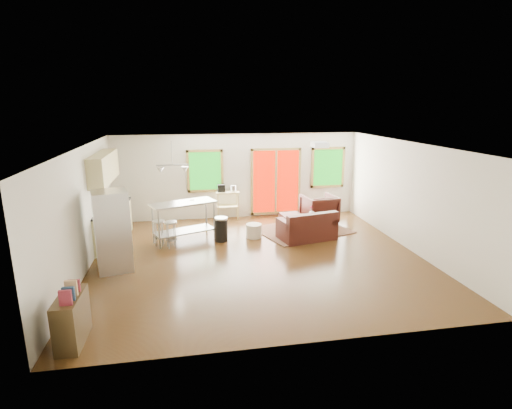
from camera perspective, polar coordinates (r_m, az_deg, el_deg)
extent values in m
cube|color=#331F0D|center=(9.39, 0.32, -7.62)|extent=(7.50, 7.00, 0.02)
cube|color=silver|center=(8.76, 0.35, 8.49)|extent=(7.50, 7.00, 0.02)
cube|color=beige|center=(12.38, -2.62, 4.06)|extent=(7.50, 0.02, 2.60)
cube|color=beige|center=(9.11, -23.61, -0.88)|extent=(0.02, 7.00, 2.60)
cube|color=beige|center=(10.34, 21.30, 1.04)|extent=(0.02, 7.00, 2.60)
cube|color=beige|center=(5.74, 6.78, -8.31)|extent=(7.50, 0.02, 2.60)
cube|color=#0D530D|center=(12.21, -7.27, 4.77)|extent=(0.94, 0.02, 1.14)
cube|color=olive|center=(12.12, -7.37, 7.61)|extent=(1.10, 0.05, 0.08)
cube|color=olive|center=(12.32, -7.19, 1.97)|extent=(1.10, 0.05, 0.08)
cube|color=olive|center=(12.19, -9.67, 4.67)|extent=(0.08, 0.05, 1.30)
cube|color=olive|center=(12.24, -4.88, 4.86)|extent=(0.08, 0.05, 1.30)
cube|color=#AB0F00|center=(12.58, 2.85, 3.30)|extent=(1.44, 0.02, 1.94)
cube|color=olive|center=(12.43, 2.91, 7.87)|extent=(1.60, 0.05, 0.08)
cube|color=olive|center=(12.81, 2.80, -1.14)|extent=(1.60, 0.05, 0.08)
cube|color=olive|center=(12.43, -0.57, 3.18)|extent=(0.08, 0.05, 2.10)
cube|color=olive|center=(12.77, 6.19, 3.40)|extent=(0.08, 0.05, 2.10)
cube|color=olive|center=(12.58, 2.85, 3.30)|extent=(0.08, 0.05, 1.94)
cube|color=#0D530D|center=(12.99, 10.23, 5.23)|extent=(0.94, 0.02, 1.14)
cube|color=olive|center=(12.91, 10.35, 7.90)|extent=(1.10, 0.05, 0.08)
cube|color=olive|center=(13.10, 10.12, 2.60)|extent=(1.10, 0.05, 0.08)
cube|color=olive|center=(12.83, 8.09, 5.20)|extent=(0.08, 0.05, 1.30)
cube|color=olive|center=(13.18, 12.32, 5.26)|extent=(0.08, 0.05, 1.30)
cube|color=#485635|center=(11.37, 6.62, -3.64)|extent=(2.86, 2.51, 0.02)
cube|color=black|center=(10.66, 7.22, -3.83)|extent=(1.58, 1.10, 0.40)
cube|color=black|center=(10.29, 8.14, -2.29)|extent=(1.44, 0.49, 0.36)
cube|color=black|center=(10.29, 4.25, -2.79)|extent=(0.36, 0.84, 0.15)
cube|color=black|center=(10.89, 10.12, -2.02)|extent=(0.36, 0.84, 0.15)
cube|color=black|center=(10.47, 5.63, -2.63)|extent=(0.69, 0.64, 0.11)
cube|color=black|center=(10.78, 8.60, -2.24)|extent=(0.69, 0.64, 0.11)
cube|color=#332613|center=(11.39, 8.16, -1.71)|extent=(1.06, 0.70, 0.04)
cube|color=#332613|center=(11.09, 6.58, -3.19)|extent=(0.07, 0.07, 0.36)
cube|color=#332613|center=(11.43, 10.52, -2.81)|extent=(0.07, 0.07, 0.36)
cube|color=#332613|center=(11.48, 5.74, -2.55)|extent=(0.07, 0.07, 0.36)
cube|color=#332613|center=(11.81, 9.57, -2.20)|extent=(0.07, 0.07, 0.36)
imported|color=black|center=(12.03, 9.00, -0.44)|extent=(1.02, 0.97, 0.95)
cube|color=black|center=(11.61, 5.05, -2.30)|extent=(0.63, 0.63, 0.39)
cylinder|color=beige|center=(10.68, -0.31, -3.77)|extent=(0.43, 0.43, 0.37)
imported|color=silver|center=(11.45, 7.99, -1.10)|extent=(0.21, 0.22, 0.17)
sphere|color=#C52249|center=(11.44, 8.15, -0.43)|extent=(0.08, 0.08, 0.06)
sphere|color=#C52249|center=(11.40, 7.87, -0.38)|extent=(0.08, 0.08, 0.06)
sphere|color=#C52249|center=(11.45, 8.02, -0.23)|extent=(0.08, 0.08, 0.06)
imported|color=maroon|center=(11.14, 8.79, -1.22)|extent=(0.22, 0.04, 0.29)
cube|color=tan|center=(10.87, -19.60, -2.83)|extent=(0.60, 2.20, 0.90)
cube|color=black|center=(10.75, -19.81, -0.43)|extent=(0.64, 2.24, 0.04)
cube|color=tan|center=(10.57, -20.92, 4.95)|extent=(0.36, 2.20, 0.70)
cylinder|color=#B7BABC|center=(10.25, -20.30, -0.54)|extent=(0.12, 0.12, 0.18)
cube|color=black|center=(11.11, -19.53, 0.68)|extent=(0.22, 0.18, 0.20)
cube|color=#B7BABC|center=(8.99, -19.84, -3.59)|extent=(0.84, 0.83, 1.73)
cube|color=gray|center=(9.01, -17.71, -3.36)|extent=(0.18, 0.62, 1.70)
cylinder|color=gray|center=(8.77, -17.48, -2.83)|extent=(0.03, 0.03, 1.16)
cylinder|color=gray|center=(9.18, -17.83, -2.11)|extent=(0.03, 0.03, 1.16)
cube|color=#B7BABC|center=(10.35, -10.36, 0.19)|extent=(1.76, 1.20, 0.04)
cube|color=gray|center=(10.55, -10.18, -3.73)|extent=(1.63, 1.08, 0.03)
cylinder|color=gray|center=(10.03, -13.66, -3.53)|extent=(0.06, 0.06, 0.99)
cylinder|color=gray|center=(10.54, -5.98, -2.32)|extent=(0.06, 0.06, 0.99)
cylinder|color=gray|center=(10.49, -14.52, -2.80)|extent=(0.06, 0.06, 0.99)
cylinder|color=gray|center=(10.98, -7.11, -1.67)|extent=(0.06, 0.06, 0.99)
imported|color=silver|center=(10.54, -9.11, 0.46)|extent=(0.13, 0.11, 0.12)
cylinder|color=#B7BABC|center=(10.25, -13.78, -2.37)|extent=(0.33, 0.33, 0.04)
cylinder|color=gray|center=(10.42, -13.16, -3.93)|extent=(0.02, 0.02, 0.61)
cylinder|color=gray|center=(10.44, -14.06, -3.94)|extent=(0.02, 0.02, 0.61)
cylinder|color=gray|center=(10.28, -14.20, -4.23)|extent=(0.02, 0.02, 0.61)
cylinder|color=gray|center=(10.26, -13.28, -4.22)|extent=(0.02, 0.02, 0.61)
cylinder|color=gray|center=(10.38, -13.64, -4.65)|extent=(0.30, 0.30, 0.01)
cylinder|color=#B7BABC|center=(10.04, -12.11, -2.50)|extent=(0.38, 0.38, 0.04)
cylinder|color=gray|center=(10.24, -11.64, -4.11)|extent=(0.03, 0.03, 0.63)
cylinder|color=gray|center=(10.21, -12.58, -4.22)|extent=(0.03, 0.03, 0.63)
cylinder|color=gray|center=(10.05, -12.40, -4.50)|extent=(0.03, 0.03, 0.63)
cylinder|color=gray|center=(10.08, -11.44, -4.40)|extent=(0.03, 0.03, 0.63)
cylinder|color=gray|center=(10.18, -11.98, -4.90)|extent=(0.34, 0.34, 0.01)
cylinder|color=black|center=(10.41, -4.99, -3.66)|extent=(0.35, 0.35, 0.59)
cylinder|color=#B7BABC|center=(10.32, -5.02, -1.99)|extent=(0.37, 0.37, 0.05)
cube|color=tan|center=(12.26, -4.11, 1.79)|extent=(0.73, 0.48, 0.04)
cube|color=tan|center=(12.36, -4.08, -0.20)|extent=(0.68, 0.44, 0.03)
cube|color=tan|center=(12.16, -5.45, -0.38)|extent=(0.04, 0.04, 0.86)
cube|color=tan|center=(12.21, -2.57, -0.27)|extent=(0.04, 0.04, 0.86)
cube|color=tan|center=(12.51, -5.55, 0.04)|extent=(0.04, 0.04, 0.86)
cube|color=tan|center=(12.56, -2.76, 0.15)|extent=(0.04, 0.04, 0.86)
cube|color=black|center=(12.22, -4.99, 2.37)|extent=(0.23, 0.21, 0.23)
cylinder|color=#B7BABC|center=(12.25, -3.26, 2.34)|extent=(0.17, 0.17, 0.18)
cube|color=#332613|center=(6.75, -24.84, -14.65)|extent=(0.35, 0.86, 0.75)
cube|color=maroon|center=(6.28, -25.58, -11.94)|extent=(0.17, 0.05, 0.23)
cube|color=navy|center=(6.41, -25.22, -11.47)|extent=(0.17, 0.05, 0.21)
cube|color=tan|center=(6.52, -24.90, -10.79)|extent=(0.17, 0.05, 0.25)
cube|color=maroon|center=(6.66, -24.55, -10.51)|extent=(0.17, 0.05, 0.19)
cube|color=white|center=(9.75, 9.08, 8.44)|extent=(0.35, 0.35, 0.12)
cylinder|color=gray|center=(10.14, -11.94, 7.22)|extent=(0.02, 0.02, 0.60)
cube|color=gray|center=(10.18, -11.85, 5.55)|extent=(0.80, 0.04, 0.03)
cone|color=#B7BABC|center=(10.22, -13.50, 4.80)|extent=(0.18, 0.18, 0.14)
cone|color=#B7BABC|center=(10.20, -10.13, 4.96)|extent=(0.18, 0.18, 0.14)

